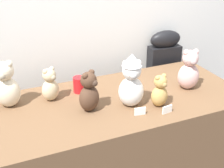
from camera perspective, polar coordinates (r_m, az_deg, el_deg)
wall_back at (r=2.40m, az=-6.15°, el=15.17°), size 7.00×0.08×2.60m
display_table at (r=2.23m, az=0.00°, el=-11.69°), size 1.80×0.77×0.77m
instrument_case at (r=2.84m, az=9.30°, el=0.02°), size 0.29×0.14×1.02m
teddy_bear_snow at (r=1.88m, az=3.65°, el=0.55°), size 0.19×0.17×0.35m
teddy_bear_cream at (r=2.00m, az=-19.13°, el=-0.28°), size 0.20×0.18×0.31m
teddy_bear_cocoa at (r=1.86m, az=-4.31°, el=-1.59°), size 0.18×0.17×0.26m
teddy_bear_blush at (r=2.18m, az=14.20°, el=2.44°), size 0.17×0.15×0.29m
teddy_bear_honey at (r=1.93m, az=8.92°, el=-1.40°), size 0.13×0.11×0.22m
teddy_bear_sand at (r=2.01m, az=-11.49°, el=-0.23°), size 0.15×0.14×0.23m
party_cup_red at (r=2.11m, az=-6.20°, el=-0.12°), size 0.08×0.08×0.11m
name_card_front_left at (r=1.90m, az=10.28°, el=-4.71°), size 0.07×0.02×0.05m
name_card_front_middle at (r=1.86m, az=5.25°, el=-5.10°), size 0.07×0.02×0.05m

